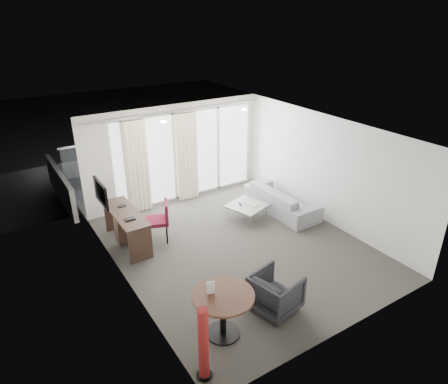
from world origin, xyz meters
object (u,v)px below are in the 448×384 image
rattan_chair_b (217,154)px  tub_armchair (276,292)px  coffee_table (247,212)px  red_lamp (204,344)px  sofa (281,199)px  rattan_chair_a (199,168)px  desk (127,228)px  round_table (223,314)px  desk_chair (157,221)px

rattan_chair_b → tub_armchair: bearing=-108.8°
tub_armchair → coffee_table: (1.50, 2.97, -0.16)m
red_lamp → sofa: bearing=38.8°
rattan_chair_a → rattan_chair_b: bearing=55.1°
tub_armchair → rattan_chair_a: (1.70, 5.75, 0.05)m
rattan_chair_a → desk: bearing=-120.4°
round_table → rattan_chair_b: 7.44m
rattan_chair_a → round_table: bearing=-93.0°
coffee_table → sofa: sofa is taller
tub_armchair → sofa: bearing=-54.2°
sofa → desk: bearing=81.8°
round_table → coffee_table: (2.58, 2.99, -0.21)m
coffee_table → rattan_chair_a: bearing=85.9°
coffee_table → rattan_chair_b: bearing=70.7°
red_lamp → rattan_chair_b: red_lamp is taller
rattan_chair_a → rattan_chair_b: (1.00, 0.63, 0.05)m
desk_chair → rattan_chair_b: desk_chair is taller
desk → round_table: 3.45m
tub_armchair → sofa: 3.79m
tub_armchair → desk: bearing=9.6°
desk_chair → sofa: size_ratio=0.43×
desk_chair → coffee_table: (2.28, -0.24, -0.28)m
round_table → sofa: 4.59m
coffee_table → sofa: size_ratio=0.39×
desk → coffee_table: desk is taller
rattan_chair_b → round_table: bearing=-116.4°
desk → rattan_chair_a: size_ratio=2.08×
desk_chair → red_lamp: red_lamp is taller
desk_chair → red_lamp: (-0.96, -3.78, 0.13)m
desk_chair → sofa: (3.28, -0.36, -0.16)m
desk → round_table: bearing=-84.4°
sofa → rattan_chair_b: size_ratio=2.39×
round_table → tub_armchair: (1.08, 0.02, -0.05)m
desk_chair → tub_armchair: bearing=-54.2°
desk → rattan_chair_a: bearing=36.9°
desk_chair → red_lamp: size_ratio=0.78×
rattan_chair_b → desk: bearing=-140.0°
desk → tub_armchair: bearing=-67.4°
desk_chair → desk: bearing=-175.8°
desk → rattan_chair_b: rattan_chair_b is taller
desk → rattan_chair_b: size_ratio=1.84×
round_table → rattan_chair_a: bearing=64.3°
coffee_table → round_table: bearing=-130.8°
round_table → red_lamp: 0.88m
red_lamp → rattan_chair_b: bearing=57.4°
rattan_chair_a → rattan_chair_b: rattan_chair_b is taller
sofa → desk_chair: bearing=83.7°
desk → coffee_table: 2.96m
desk → round_table: round_table is taller
red_lamp → sofa: size_ratio=0.55×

